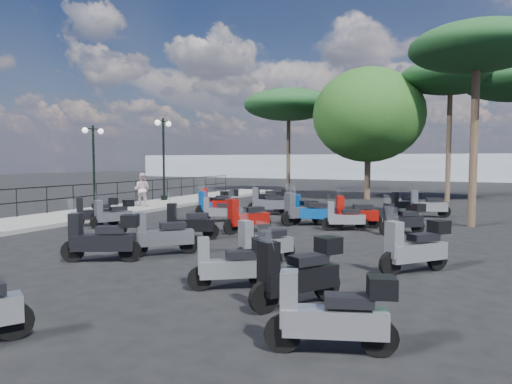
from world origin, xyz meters
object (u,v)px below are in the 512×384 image
at_px(scooter_7, 102,239).
at_px(scooter_24, 298,274).
at_px(lamp_post_1, 94,161).
at_px(scooter_5, 266,196).
at_px(scooter_18, 231,264).
at_px(lamp_post_2, 164,154).
at_px(pedestrian_far, 142,190).
at_px(scooter_13, 162,236).
at_px(scooter_15, 311,212).
at_px(scooter_10, 213,203).
at_px(scooter_22, 405,203).
at_px(scooter_23, 332,315).
at_px(scooter_4, 219,202).
at_px(scooter_20, 344,218).
at_px(scooter_26, 403,219).
at_px(broadleaf_tree, 368,115).
at_px(scooter_8, 247,218).
at_px(scooter_17, 270,202).
at_px(scooter_19, 263,245).
at_px(scooter_14, 189,224).
at_px(scooter_2, 113,214).
at_px(scooter_25, 416,248).
at_px(scooter_3, 96,212).
at_px(scooter_11, 267,202).
at_px(pine_2, 289,105).
at_px(scooter_21, 355,214).
at_px(scooter_16, 302,210).
at_px(scooter_9, 220,210).
at_px(scooter_27, 427,206).
at_px(pine_3, 477,49).

xyz_separation_m(scooter_7, scooter_24, (5.09, -1.09, -0.01)).
distance_m(lamp_post_1, scooter_5, 8.77).
height_order(lamp_post_1, scooter_18, lamp_post_1).
height_order(lamp_post_2, pedestrian_far, lamp_post_2).
distance_m(scooter_13, scooter_15, 6.58).
xyz_separation_m(scooter_10, scooter_22, (7.22, 4.12, -0.04)).
height_order(pedestrian_far, scooter_23, pedestrian_far).
relative_size(scooter_4, scooter_20, 1.19).
height_order(pedestrian_far, scooter_18, pedestrian_far).
relative_size(scooter_26, broadleaf_tree, 0.17).
xyz_separation_m(scooter_8, scooter_17, (-1.17, 4.57, 0.07)).
xyz_separation_m(scooter_18, scooter_23, (2.38, -1.91, 0.02)).
relative_size(scooter_19, broadleaf_tree, 0.19).
bearing_deg(scooter_14, scooter_2, 53.31).
distance_m(scooter_25, broadleaf_tree, 18.58).
bearing_deg(scooter_25, scooter_5, -13.82).
xyz_separation_m(scooter_3, broadleaf_tree, (6.38, 15.19, 4.44)).
relative_size(scooter_7, scooter_14, 1.02).
xyz_separation_m(scooter_11, scooter_13, (1.35, -9.38, 0.01)).
xyz_separation_m(scooter_17, scooter_22, (5.06, 3.16, -0.11)).
relative_size(scooter_8, scooter_26, 1.23).
distance_m(scooter_15, pine_2, 17.90).
relative_size(scooter_7, scooter_21, 1.01).
distance_m(scooter_13, scooter_14, 2.24).
bearing_deg(scooter_11, scooter_17, 172.08).
distance_m(scooter_8, scooter_16, 2.67).
height_order(scooter_5, scooter_7, scooter_7).
relative_size(scooter_2, scooter_4, 0.84).
xyz_separation_m(scooter_18, scooter_21, (0.33, 8.26, 0.03)).
relative_size(scooter_10, scooter_16, 0.92).
height_order(scooter_3, scooter_16, scooter_16).
bearing_deg(scooter_9, scooter_2, 114.02).
bearing_deg(pedestrian_far, pine_2, -115.44).
xyz_separation_m(scooter_7, scooter_14, (0.14, 3.31, -0.07)).
height_order(pedestrian_far, scooter_4, pedestrian_far).
bearing_deg(scooter_3, scooter_4, -74.13).
bearing_deg(scooter_16, lamp_post_2, 6.61).
bearing_deg(scooter_2, pedestrian_far, -34.18).
relative_size(scooter_4, scooter_24, 1.10).
xyz_separation_m(scooter_7, scooter_19, (3.42, 1.31, -0.09)).
bearing_deg(scooter_22, scooter_13, 124.83).
bearing_deg(scooter_11, scooter_27, -119.61).
bearing_deg(scooter_11, scooter_19, 163.87).
height_order(scooter_15, scooter_21, scooter_15).
distance_m(scooter_2, pine_3, 13.59).
height_order(scooter_26, pine_3, pine_3).
bearing_deg(scooter_2, scooter_16, -122.58).
distance_m(scooter_26, broadleaf_tree, 13.80).
bearing_deg(scooter_15, scooter_9, 87.74).
bearing_deg(scooter_7, scooter_17, -27.43).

